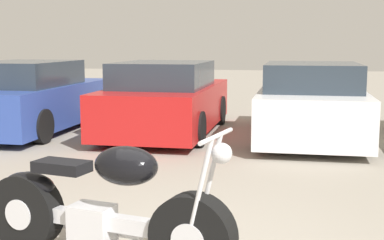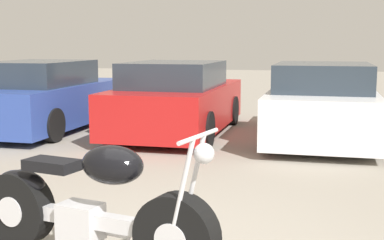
# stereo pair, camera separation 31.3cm
# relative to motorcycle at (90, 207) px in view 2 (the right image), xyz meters

# --- Properties ---
(motorcycle) EXTENTS (2.17, 0.86, 1.10)m
(motorcycle) POSITION_rel_motorcycle_xyz_m (0.00, 0.00, 0.00)
(motorcycle) COLOR black
(motorcycle) RESTS_ON ground_plane
(parked_car_blue) EXTENTS (1.89, 4.14, 1.38)m
(parked_car_blue) POSITION_rel_motorcycle_xyz_m (-3.67, 5.82, 0.20)
(parked_car_blue) COLOR #2D479E
(parked_car_blue) RESTS_ON ground_plane
(parked_car_red) EXTENTS (1.89, 4.14, 1.38)m
(parked_car_red) POSITION_rel_motorcycle_xyz_m (-0.96, 6.04, 0.20)
(parked_car_red) COLOR red
(parked_car_red) RESTS_ON ground_plane
(parked_car_white) EXTENTS (1.89, 4.14, 1.38)m
(parked_car_white) POSITION_rel_motorcycle_xyz_m (1.75, 5.96, 0.20)
(parked_car_white) COLOR white
(parked_car_white) RESTS_ON ground_plane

